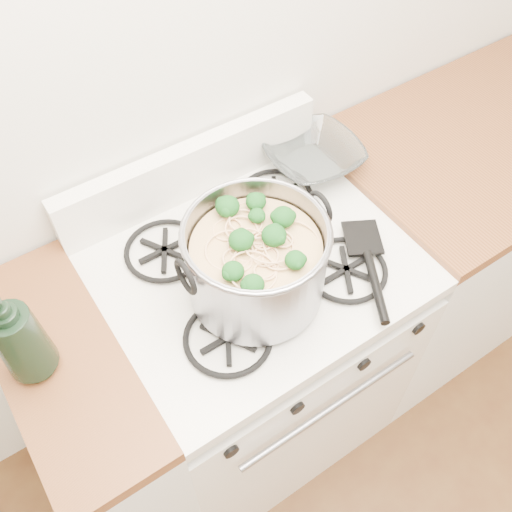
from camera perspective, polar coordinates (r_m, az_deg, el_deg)
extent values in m
plane|color=silver|center=(1.34, -8.79, 21.03)|extent=(3.60, 0.00, 3.60)
cube|color=white|center=(1.84, -0.14, -10.06)|extent=(0.76, 0.65, 0.81)
cube|color=white|center=(1.43, -0.18, -1.15)|extent=(0.76, 0.65, 0.04)
cube|color=black|center=(1.72, 5.91, -17.44)|extent=(0.58, 0.02, 0.46)
cube|color=black|center=(1.41, -0.19, -0.37)|extent=(0.60, 0.56, 0.02)
cylinder|color=black|center=(1.32, -2.72, -18.63)|extent=(0.04, 0.03, 0.04)
cylinder|color=black|center=(1.36, 3.92, -14.63)|extent=(0.04, 0.03, 0.04)
cylinder|color=black|center=(1.43, 10.51, -10.33)|extent=(0.04, 0.03, 0.04)
cylinder|color=black|center=(1.51, 15.71, -6.74)|extent=(0.04, 0.03, 0.04)
cube|color=silver|center=(1.74, -14.79, -17.39)|extent=(0.25, 0.65, 0.88)
cube|color=#582F15|center=(1.34, -18.82, -10.25)|extent=(0.25, 0.65, 0.04)
cube|color=silver|center=(2.21, 19.26, 2.25)|extent=(1.00, 0.65, 0.88)
cube|color=#582F15|center=(1.90, 22.94, 11.20)|extent=(1.00, 0.65, 0.04)
cylinder|color=gray|center=(1.26, 0.00, -0.58)|extent=(0.31, 0.31, 0.21)
torus|color=gray|center=(1.18, 0.00, 2.35)|extent=(0.32, 0.32, 0.01)
torus|color=black|center=(1.15, -7.06, -2.10)|extent=(0.01, 0.08, 0.08)
torus|color=black|center=(1.27, 6.42, 4.83)|extent=(0.01, 0.08, 0.08)
cylinder|color=tan|center=(1.28, 0.00, -1.23)|extent=(0.29, 0.29, 0.16)
sphere|color=#124615|center=(1.20, 0.00, 1.56)|extent=(0.04, 0.04, 0.04)
sphere|color=#124615|center=(1.20, 0.00, 1.56)|extent=(0.04, 0.04, 0.04)
sphere|color=#124615|center=(1.20, 0.00, 1.56)|extent=(0.04, 0.04, 0.04)
sphere|color=#124615|center=(1.20, 0.00, 1.56)|extent=(0.04, 0.04, 0.04)
sphere|color=#124615|center=(1.20, 0.00, 1.56)|extent=(0.04, 0.04, 0.04)
sphere|color=#124615|center=(1.20, 0.00, 1.56)|extent=(0.04, 0.04, 0.04)
sphere|color=#124615|center=(1.20, 0.00, 1.56)|extent=(0.04, 0.04, 0.04)
sphere|color=#124615|center=(1.20, 0.00, 1.56)|extent=(0.04, 0.04, 0.04)
sphere|color=#124615|center=(1.20, 0.00, 1.56)|extent=(0.04, 0.04, 0.04)
sphere|color=#124615|center=(1.20, 0.00, 1.56)|extent=(0.04, 0.04, 0.04)
imported|color=white|center=(1.62, 5.68, 9.49)|extent=(0.11, 0.11, 0.03)
imported|color=black|center=(1.22, -22.84, -7.17)|extent=(0.14, 0.14, 0.27)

